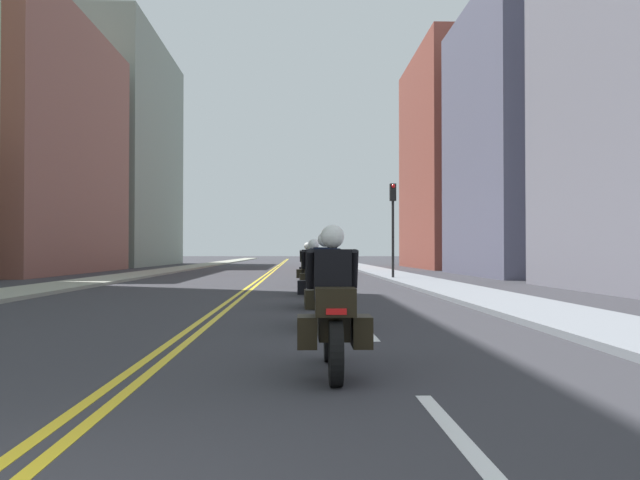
# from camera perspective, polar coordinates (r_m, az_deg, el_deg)

# --- Properties ---
(ground_plane) EXTENTS (264.00, 264.00, 0.00)m
(ground_plane) POSITION_cam_1_polar(r_m,az_deg,el_deg) (50.82, -3.91, -2.50)
(ground_plane) COLOR #323237
(sidewalk_left) EXTENTS (2.34, 144.00, 0.12)m
(sidewalk_left) POSITION_cam_1_polar(r_m,az_deg,el_deg) (51.52, -11.63, -2.39)
(sidewalk_left) COLOR gray
(sidewalk_left) RESTS_ON ground
(sidewalk_right) EXTENTS (2.34, 144.00, 0.12)m
(sidewalk_right) POSITION_cam_1_polar(r_m,az_deg,el_deg) (51.05, 3.88, -2.42)
(sidewalk_right) COLOR gray
(sidewalk_right) RESTS_ON ground
(centreline_yellow_inner) EXTENTS (0.12, 132.00, 0.01)m
(centreline_yellow_inner) POSITION_cam_1_polar(r_m,az_deg,el_deg) (50.82, -4.05, -2.49)
(centreline_yellow_inner) COLOR yellow
(centreline_yellow_inner) RESTS_ON ground
(centreline_yellow_outer) EXTENTS (0.12, 132.00, 0.01)m
(centreline_yellow_outer) POSITION_cam_1_polar(r_m,az_deg,el_deg) (50.81, -3.77, -2.49)
(centreline_yellow_outer) COLOR yellow
(centreline_yellow_outer) RESTS_ON ground
(lane_dashes_white) EXTENTS (0.14, 56.40, 0.01)m
(lane_dashes_white) POSITION_cam_1_polar(r_m,az_deg,el_deg) (31.82, 0.11, -3.38)
(lane_dashes_white) COLOR silver
(lane_dashes_white) RESTS_ON ground
(building_left_1) EXTENTS (7.52, 19.00, 15.63)m
(building_left_1) POSITION_cam_1_polar(r_m,az_deg,el_deg) (44.28, -24.13, 7.51)
(building_left_1) COLOR brown
(building_left_1) RESTS_ON ground
(building_right_1) EXTENTS (9.00, 12.72, 15.03)m
(building_right_1) POSITION_cam_1_polar(r_m,az_deg,el_deg) (38.84, 19.18, 8.22)
(building_right_1) COLOR slate
(building_right_1) RESTS_ON ground
(building_left_2) EXTENTS (6.42, 21.74, 21.18)m
(building_left_2) POSITION_cam_1_polar(r_m,az_deg,el_deg) (65.35, -16.26, 7.19)
(building_left_2) COLOR gray
(building_left_2) RESTS_ON ground
(building_right_2) EXTENTS (9.53, 15.57, 17.20)m
(building_right_2) POSITION_cam_1_polar(r_m,az_deg,el_deg) (54.61, 13.14, 6.68)
(building_right_2) COLOR #97473A
(building_right_2) RESTS_ON ground
(motorcycle_0) EXTENTS (0.76, 2.10, 1.62)m
(motorcycle_0) POSITION_cam_1_polar(r_m,az_deg,el_deg) (7.08, 1.13, -6.45)
(motorcycle_0) COLOR black
(motorcycle_0) RESTS_ON ground
(motorcycle_1) EXTENTS (0.78, 2.18, 1.67)m
(motorcycle_1) POSITION_cam_1_polar(r_m,az_deg,el_deg) (11.42, 0.49, -4.24)
(motorcycle_1) COLOR black
(motorcycle_1) RESTS_ON ground
(motorcycle_2) EXTENTS (0.77, 2.10, 1.63)m
(motorcycle_2) POSITION_cam_1_polar(r_m,az_deg,el_deg) (15.52, -0.55, -3.47)
(motorcycle_2) COLOR black
(motorcycle_2) RESTS_ON ground
(motorcycle_3) EXTENTS (0.78, 2.27, 1.59)m
(motorcycle_3) POSITION_cam_1_polar(r_m,az_deg,el_deg) (19.93, -0.73, -2.91)
(motorcycle_3) COLOR black
(motorcycle_3) RESTS_ON ground
(motorcycle_4) EXTENTS (0.78, 2.14, 1.66)m
(motorcycle_4) POSITION_cam_1_polar(r_m,az_deg,el_deg) (24.31, -1.12, -2.55)
(motorcycle_4) COLOR black
(motorcycle_4) RESTS_ON ground
(motorcycle_5) EXTENTS (0.77, 2.06, 1.62)m
(motorcycle_5) POSITION_cam_1_polar(r_m,az_deg,el_deg) (29.06, -1.06, -2.35)
(motorcycle_5) COLOR black
(motorcycle_5) RESTS_ON ground
(traffic_light_near) EXTENTS (0.28, 0.38, 4.48)m
(traffic_light_near) POSITION_cam_1_polar(r_m,az_deg,el_deg) (30.56, 6.37, 2.37)
(traffic_light_near) COLOR black
(traffic_light_near) RESTS_ON ground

